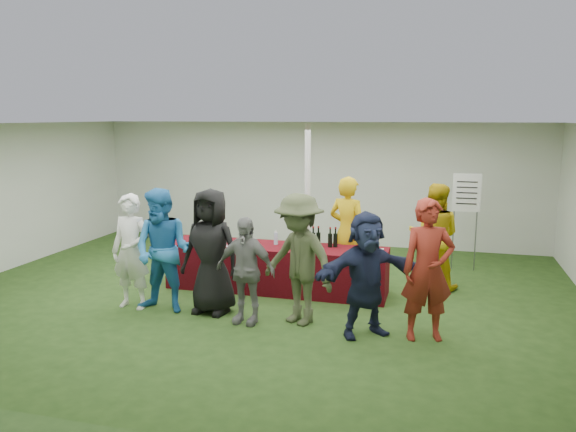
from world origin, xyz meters
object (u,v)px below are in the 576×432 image
(serving_table, at_px, (276,268))
(customer_5, at_px, (366,274))
(wine_list_sign, at_px, (466,200))
(staff_pourer, at_px, (348,232))
(customer_1, at_px, (163,251))
(customer_6, at_px, (428,270))
(customer_0, at_px, (131,252))
(customer_3, at_px, (245,270))
(staff_back, at_px, (434,236))
(customer_2, at_px, (211,251))
(customer_4, at_px, (299,259))
(dump_bucket, at_px, (371,249))

(serving_table, height_order, customer_5, customer_5)
(wine_list_sign, bearing_deg, staff_pourer, -140.97)
(customer_1, height_order, customer_5, customer_1)
(customer_5, bearing_deg, customer_6, -28.32)
(customer_0, distance_m, customer_6, 4.25)
(wine_list_sign, distance_m, customer_3, 4.73)
(wine_list_sign, distance_m, customer_0, 5.96)
(customer_5, bearing_deg, wine_list_sign, 35.49)
(wine_list_sign, height_order, staff_back, wine_list_sign)
(serving_table, bearing_deg, customer_2, -116.29)
(customer_1, distance_m, customer_2, 0.70)
(staff_back, distance_m, customer_2, 3.71)
(staff_back, height_order, customer_4, customer_4)
(dump_bucket, height_order, staff_pourer, staff_pourer)
(staff_pourer, height_order, customer_0, staff_pourer)
(dump_bucket, distance_m, customer_0, 3.58)
(wine_list_sign, height_order, customer_6, customer_6)
(dump_bucket, distance_m, staff_pourer, 0.92)
(customer_6, bearing_deg, staff_back, 72.18)
(customer_5, bearing_deg, staff_pourer, 71.35)
(dump_bucket, xyz_separation_m, customer_5, (0.09, -1.31, -0.02))
(dump_bucket, xyz_separation_m, customer_0, (-3.39, -1.14, 0.02))
(serving_table, bearing_deg, staff_pourer, 27.08)
(staff_pourer, relative_size, customer_4, 1.03)
(wine_list_sign, bearing_deg, customer_6, -99.14)
(customer_2, height_order, customer_6, customer_6)
(customer_3, bearing_deg, customer_2, 163.09)
(customer_2, distance_m, customer_3, 0.69)
(dump_bucket, height_order, customer_5, customer_5)
(serving_table, bearing_deg, customer_6, -30.84)
(customer_2, height_order, customer_4, customer_2)
(staff_pourer, distance_m, customer_5, 2.16)
(customer_2, xyz_separation_m, customer_5, (2.27, -0.29, -0.09))
(staff_back, distance_m, customer_5, 2.50)
(customer_6, bearing_deg, customer_2, 159.29)
(serving_table, height_order, dump_bucket, dump_bucket)
(serving_table, relative_size, customer_4, 1.99)
(customer_4, bearing_deg, customer_1, -151.40)
(serving_table, bearing_deg, customer_0, -143.32)
(customer_0, relative_size, customer_1, 0.95)
(serving_table, distance_m, staff_pourer, 1.33)
(wine_list_sign, distance_m, customer_1, 5.55)
(serving_table, xyz_separation_m, staff_back, (2.47, 0.83, 0.50))
(staff_back, distance_m, customer_3, 3.40)
(wine_list_sign, xyz_separation_m, customer_6, (-0.57, -3.56, -0.40))
(wine_list_sign, xyz_separation_m, customer_5, (-1.34, -3.64, -0.49))
(staff_back, distance_m, customer_0, 4.82)
(customer_2, bearing_deg, customer_6, 2.07)
(customer_1, height_order, customer_4, customer_1)
(serving_table, bearing_deg, customer_1, -133.17)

